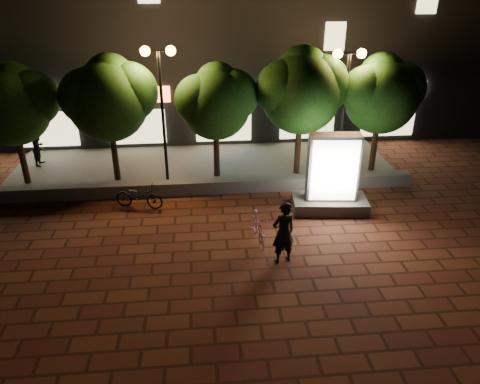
{
  "coord_description": "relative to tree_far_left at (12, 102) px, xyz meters",
  "views": [
    {
      "loc": [
        -0.17,
        -11.76,
        7.75
      ],
      "look_at": [
        1.08,
        1.5,
        1.2
      ],
      "focal_mm": 34.28,
      "sensor_mm": 36.0,
      "label": 1
    }
  ],
  "objects": [
    {
      "name": "sidewalk",
      "position": [
        6.95,
        1.04,
        -3.25
      ],
      "size": [
        16.0,
        5.0,
        0.08
      ],
      "primitive_type": "cube",
      "color": "#62605B",
      "rests_on": "ground"
    },
    {
      "name": "tree_mid",
      "position": [
        7.5,
        -0.0,
        -0.08
      ],
      "size": [
        3.24,
        2.7,
        4.5
      ],
      "color": "#331E13",
      "rests_on": "sidewalk"
    },
    {
      "name": "building_block",
      "position": [
        6.94,
        7.53,
        1.7
      ],
      "size": [
        28.0,
        8.12,
        11.3
      ],
      "color": "black",
      "rests_on": "ground"
    },
    {
      "name": "ground",
      "position": [
        6.95,
        -5.46,
        -3.29
      ],
      "size": [
        80.0,
        80.0,
        0.0
      ],
      "primitive_type": "plane",
      "color": "#5D2F1D",
      "rests_on": "ground"
    },
    {
      "name": "street_lamp_right",
      "position": [
        12.45,
        -0.26,
        0.6
      ],
      "size": [
        1.26,
        0.36,
        4.98
      ],
      "color": "black",
      "rests_on": "sidewalk"
    },
    {
      "name": "rider",
      "position": [
        9.05,
        -6.22,
        -2.32
      ],
      "size": [
        0.81,
        0.66,
        1.94
      ],
      "primitive_type": "imported",
      "rotation": [
        0.0,
        0.0,
        3.46
      ],
      "color": "black",
      "rests_on": "ground"
    },
    {
      "name": "retaining_wall",
      "position": [
        6.95,
        -1.46,
        -3.04
      ],
      "size": [
        16.0,
        0.45,
        0.5
      ],
      "primitive_type": "cube",
      "color": "#62605B",
      "rests_on": "ground"
    },
    {
      "name": "tree_far_right",
      "position": [
        14.0,
        0.0,
        0.08
      ],
      "size": [
        3.48,
        2.9,
        4.76
      ],
      "color": "#331E13",
      "rests_on": "sidewalk"
    },
    {
      "name": "scooter_pink",
      "position": [
        8.47,
        -5.1,
        -2.81
      ],
      "size": [
        0.61,
        1.65,
        0.97
      ],
      "primitive_type": "imported",
      "rotation": [
        0.0,
        0.0,
        0.09
      ],
      "color": "#BB768E",
      "rests_on": "ground"
    },
    {
      "name": "ad_kiosk",
      "position": [
        11.28,
        -3.22,
        -2.16
      ],
      "size": [
        2.7,
        1.54,
        2.8
      ],
      "color": "#62605B",
      "rests_on": "ground"
    },
    {
      "name": "pedestrian",
      "position": [
        -0.03,
        1.82,
        -2.46
      ],
      "size": [
        0.64,
        0.78,
        1.51
      ],
      "primitive_type": "imported",
      "rotation": [
        0.0,
        0.0,
        1.47
      ],
      "color": "black",
      "rests_on": "sidewalk"
    },
    {
      "name": "tree_left",
      "position": [
        3.5,
        0.0,
        0.15
      ],
      "size": [
        3.6,
        3.0,
        4.89
      ],
      "color": "#331E13",
      "rests_on": "sidewalk"
    },
    {
      "name": "tree_right",
      "position": [
        10.8,
        0.0,
        0.27
      ],
      "size": [
        3.72,
        3.1,
        5.07
      ],
      "color": "#331E13",
      "rests_on": "sidewalk"
    },
    {
      "name": "street_lamp_left",
      "position": [
        5.45,
        -0.26,
        0.74
      ],
      "size": [
        1.26,
        0.36,
        5.18
      ],
      "color": "black",
      "rests_on": "sidewalk"
    },
    {
      "name": "tree_far_left",
      "position": [
        0.0,
        0.0,
        0.0
      ],
      "size": [
        3.36,
        2.8,
        4.63
      ],
      "color": "#331E13",
      "rests_on": "sidewalk"
    },
    {
      "name": "scooter_parked",
      "position": [
        4.57,
        -2.46,
        -2.83
      ],
      "size": [
        1.85,
        1.04,
        0.92
      ],
      "primitive_type": "imported",
      "rotation": [
        0.0,
        0.0,
        1.31
      ],
      "color": "black",
      "rests_on": "ground"
    }
  ]
}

